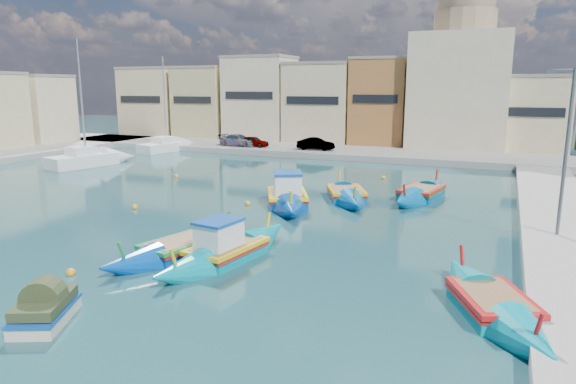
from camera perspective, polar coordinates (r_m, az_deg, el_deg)
The scene contains 16 objects.
ground at distance 25.86m, azimuth -13.53°, elevation -4.84°, with size 160.00×160.00×0.00m, color #14353E.
north_quay at distance 54.37m, azimuth 6.87°, elevation 4.36°, with size 80.00×8.00×0.60m, color gray.
north_townhouses at distance 59.79m, azimuth 15.23°, elevation 9.22°, with size 83.20×7.87×10.19m.
church_block at distance 60.02m, azimuth 18.71°, elevation 12.29°, with size 10.00×10.00×19.10m.
quay_street_lamp at distance 26.09m, azimuth 28.39°, elevation 3.96°, with size 1.18×0.16×8.00m.
parked_cars at distance 56.14m, azimuth -2.66°, elevation 5.62°, with size 13.33×2.04×1.29m.
luzzu_turquoise_cabin at distance 22.02m, azimuth -6.86°, elevation -6.59°, with size 3.24×8.99×2.83m.
luzzu_blue_cabin at distance 31.62m, azimuth -0.09°, elevation -0.73°, with size 6.14×9.24×3.26m.
luzzu_cyan_mid at distance 34.52m, azimuth 14.58°, elevation -0.25°, with size 3.58×9.11×2.63m.
luzzu_green at distance 33.30m, azimuth 6.48°, elevation -0.38°, with size 5.44×8.22×2.57m.
luzzu_blue_south at distance 22.94m, azimuth -11.84°, elevation -6.25°, with size 3.90×8.40×2.36m.
luzzu_cyan_south at distance 18.15m, azimuth 21.75°, elevation -11.76°, with size 5.09×7.92×2.43m.
tender_near at distance 17.98m, azimuth -25.37°, elevation -11.85°, with size 2.33×2.90×1.26m.
yacht_north at distance 60.08m, azimuth -12.34°, elevation 5.01°, with size 4.04×8.64×11.13m.
yacht_midnorth at distance 51.12m, azimuth -20.13°, elevation 3.46°, with size 4.65×8.96×12.18m.
mooring_buoys at distance 30.43m, azimuth -4.26°, elevation -1.87°, with size 24.92×25.73×0.36m.
Camera 1 is at (14.96, -19.81, 7.25)m, focal length 32.00 mm.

